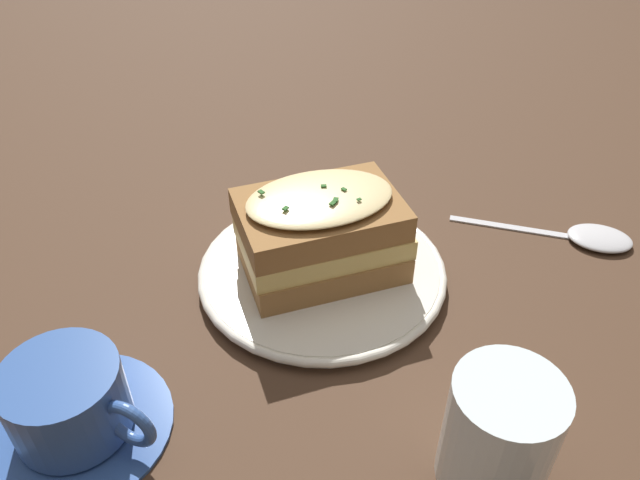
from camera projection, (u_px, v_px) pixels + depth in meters
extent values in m
plane|color=#473021|center=(309.00, 270.00, 0.60)|extent=(2.40, 2.40, 0.00)
cylinder|color=silver|center=(320.00, 274.00, 0.58)|extent=(0.22, 0.22, 0.01)
torus|color=silver|center=(320.00, 272.00, 0.58)|extent=(0.23, 0.23, 0.01)
cube|color=olive|center=(320.00, 258.00, 0.57)|extent=(0.15, 0.17, 0.03)
cube|color=#E0C16B|center=(320.00, 238.00, 0.56)|extent=(0.15, 0.17, 0.02)
cube|color=olive|center=(321.00, 214.00, 0.55)|extent=(0.15, 0.17, 0.03)
ellipsoid|color=beige|center=(321.00, 197.00, 0.54)|extent=(0.14, 0.15, 0.01)
cube|color=#2D6028|center=(359.00, 199.00, 0.52)|extent=(0.00, 0.00, 0.00)
cube|color=#2D6028|center=(344.00, 189.00, 0.53)|extent=(0.00, 0.00, 0.00)
cube|color=#2D6028|center=(324.00, 186.00, 0.54)|extent=(0.01, 0.01, 0.00)
cube|color=#2D6028|center=(333.00, 203.00, 0.52)|extent=(0.00, 0.01, 0.00)
cube|color=#2D6028|center=(286.00, 208.00, 0.51)|extent=(0.00, 0.01, 0.00)
cube|color=#2D6028|center=(337.00, 199.00, 0.52)|extent=(0.01, 0.01, 0.00)
cube|color=#2D6028|center=(261.00, 192.00, 0.53)|extent=(0.01, 0.00, 0.00)
cylinder|color=#33569E|center=(78.00, 426.00, 0.46)|extent=(0.14, 0.14, 0.01)
cylinder|color=#33569E|center=(67.00, 399.00, 0.44)|extent=(0.08, 0.08, 0.06)
cylinder|color=#381E0F|center=(58.00, 379.00, 0.43)|extent=(0.07, 0.07, 0.00)
torus|color=#33569E|center=(129.00, 424.00, 0.42)|extent=(0.04, 0.02, 0.04)
cylinder|color=silver|center=(499.00, 434.00, 0.40)|extent=(0.07, 0.07, 0.09)
cube|color=silver|center=(509.00, 226.00, 0.65)|extent=(0.11, 0.06, 0.00)
ellipsoid|color=silver|center=(600.00, 238.00, 0.63)|extent=(0.08, 0.07, 0.01)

